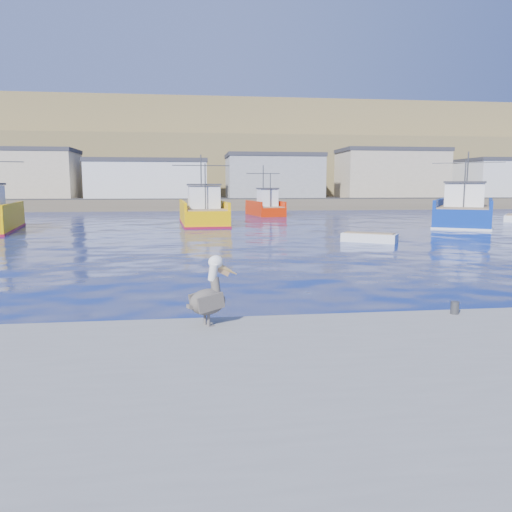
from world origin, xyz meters
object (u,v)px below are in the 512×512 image
at_px(boat_orange, 265,207).
at_px(pelican, 209,296).
at_px(skiff_mid, 369,238).
at_px(trawler_yellow_b, 203,213).
at_px(trawler_blue, 464,213).

relative_size(boat_orange, pelican, 5.45).
bearing_deg(skiff_mid, pelican, -118.76).
height_order(trawler_yellow_b, boat_orange, trawler_yellow_b).
bearing_deg(trawler_blue, skiff_mid, -137.38).
bearing_deg(pelican, boat_orange, 80.31).
bearing_deg(pelican, skiff_mid, 61.24).
height_order(trawler_blue, boat_orange, trawler_blue).
xyz_separation_m(boat_orange, pelican, (-8.41, -49.24, 0.14)).
height_order(boat_orange, pelican, boat_orange).
bearing_deg(trawler_yellow_b, boat_orange, 59.48).
relative_size(trawler_blue, boat_orange, 1.62).
distance_m(trawler_yellow_b, pelican, 35.99).
bearing_deg(trawler_yellow_b, skiff_mid, -58.33).
relative_size(trawler_yellow_b, boat_orange, 1.39).
bearing_deg(trawler_yellow_b, pelican, -90.94).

